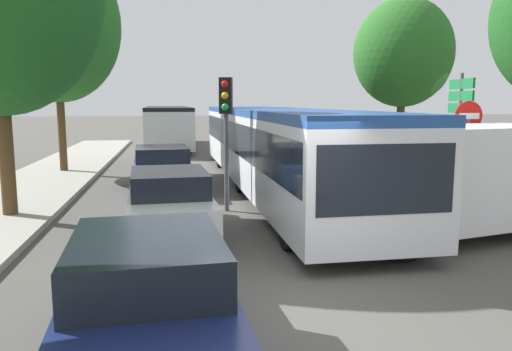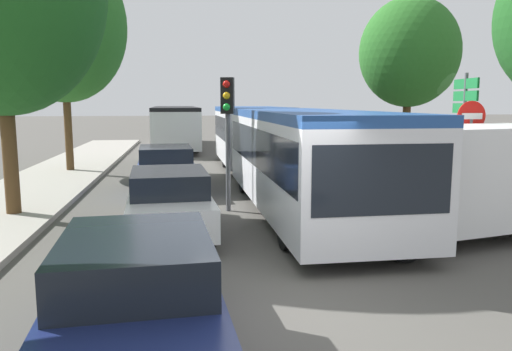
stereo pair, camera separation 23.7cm
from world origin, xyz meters
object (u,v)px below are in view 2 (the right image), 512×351
object	(u,v)px
traffic_light	(228,114)
tree_left_far	(63,25)
white_van	(457,179)
direction_sign_post	(465,110)
city_bus_rear	(175,124)
tree_right_mid	(412,55)
articulated_bus	(276,142)
queued_car_white	(169,201)
no_entry_sign	(470,142)
queued_car_navy	(138,295)
queued_car_blue	(166,168)

from	to	relation	value
traffic_light	tree_left_far	xyz separation A→B (m)	(-5.56, 7.84, 3.18)
white_van	direction_sign_post	bearing A→B (deg)	-134.21
city_bus_rear	tree_right_mid	bearing A→B (deg)	-144.32
city_bus_rear	articulated_bus	bearing A→B (deg)	-168.60
queued_car_white	no_entry_sign	xyz separation A→B (m)	(6.92, 0.15, 1.18)
tree_left_far	queued_car_navy	bearing A→B (deg)	-75.49
traffic_light	direction_sign_post	xyz separation A→B (m)	(6.73, 0.52, 0.07)
queued_car_white	direction_sign_post	bearing A→B (deg)	-76.04
articulated_bus	queued_car_navy	xyz separation A→B (m)	(-3.52, -10.60, -0.79)
traffic_light	queued_car_white	bearing A→B (deg)	-20.84
queued_car_navy	queued_car_white	size ratio (longest dim) A/B	1.01
white_van	no_entry_sign	distance (m)	1.98
queued_car_white	traffic_light	distance (m)	3.06
direction_sign_post	tree_right_mid	size ratio (longest dim) A/B	0.53
queued_car_blue	tree_left_far	world-z (taller)	tree_left_far
queued_car_navy	tree_left_far	xyz separation A→B (m)	(-3.91, 15.10, 4.98)
queued_car_navy	tree_left_far	size ratio (longest dim) A/B	0.47
articulated_bus	white_van	distance (m)	7.13
queued_car_blue	tree_left_far	xyz separation A→B (m)	(-3.88, 4.51, 4.96)
articulated_bus	city_bus_rear	world-z (taller)	articulated_bus
queued_car_white	tree_left_far	size ratio (longest dim) A/B	0.47
queued_car_navy	white_van	xyz separation A→B (m)	(5.99, 3.92, 0.54)
queued_car_navy	queued_car_blue	xyz separation A→B (m)	(-0.03, 10.60, 0.01)
no_entry_sign	articulated_bus	bearing A→B (deg)	-145.19
no_entry_sign	tree_left_far	size ratio (longest dim) A/B	0.33
white_van	direction_sign_post	xyz separation A→B (m)	(2.39, 3.87, 1.33)
city_bus_rear	white_van	world-z (taller)	city_bus_rear
tree_right_mid	no_entry_sign	bearing A→B (deg)	-105.89
articulated_bus	queued_car_white	distance (m)	6.34
city_bus_rear	no_entry_sign	world-z (taller)	no_entry_sign
queued_car_white	tree_right_mid	world-z (taller)	tree_right_mid
traffic_light	no_entry_sign	world-z (taller)	traffic_light
queued_car_blue	direction_sign_post	bearing A→B (deg)	-111.74
white_van	traffic_light	size ratio (longest dim) A/B	1.56
queued_car_navy	no_entry_sign	size ratio (longest dim) A/B	1.45
queued_car_blue	tree_left_far	distance (m)	7.75
traffic_light	articulated_bus	bearing A→B (deg)	165.47
direction_sign_post	queued_car_white	bearing A→B (deg)	22.46
city_bus_rear	direction_sign_post	size ratio (longest dim) A/B	3.25
city_bus_rear	queued_car_white	size ratio (longest dim) A/B	2.90
articulated_bus	traffic_light	size ratio (longest dim) A/B	5.13
white_van	articulated_bus	bearing A→B (deg)	-82.16
articulated_bus	tree_left_far	world-z (taller)	tree_left_far
no_entry_sign	direction_sign_post	distance (m)	2.79
articulated_bus	traffic_light	bearing A→B (deg)	-29.77
queued_car_blue	no_entry_sign	xyz separation A→B (m)	(7.16, -5.20, 1.16)
city_bus_rear	white_van	size ratio (longest dim) A/B	2.21
city_bus_rear	queued_car_navy	distance (m)	25.93
tree_left_far	articulated_bus	bearing A→B (deg)	-31.23
direction_sign_post	tree_right_mid	distance (m)	6.13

